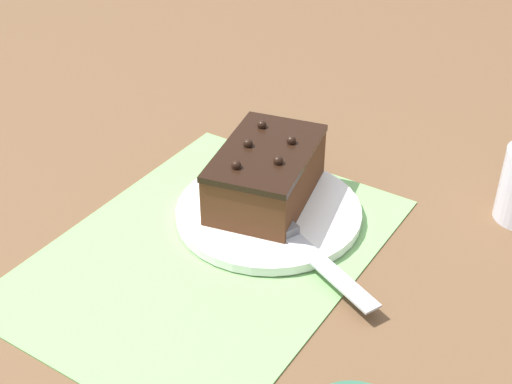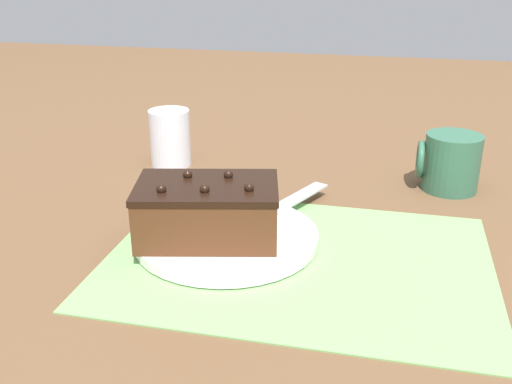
% 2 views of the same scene
% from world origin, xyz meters
% --- Properties ---
extents(ground_plane, '(3.00, 3.00, 0.00)m').
position_xyz_m(ground_plane, '(0.00, 0.00, 0.00)').
color(ground_plane, brown).
extents(placemat_woven, '(0.46, 0.34, 0.00)m').
position_xyz_m(placemat_woven, '(0.00, 0.00, 0.00)').
color(placemat_woven, '#7AB266').
rests_on(placemat_woven, ground_plane).
extents(cake_plate, '(0.23, 0.23, 0.01)m').
position_xyz_m(cake_plate, '(0.10, -0.02, 0.01)').
color(cake_plate, white).
rests_on(cake_plate, placemat_woven).
extents(chocolate_cake, '(0.19, 0.14, 0.08)m').
position_xyz_m(chocolate_cake, '(0.12, -0.01, 0.05)').
color(chocolate_cake, '#512D19').
rests_on(chocolate_cake, cake_plate).
extents(serving_knife, '(0.11, 0.20, 0.01)m').
position_xyz_m(serving_knife, '(0.06, -0.08, 0.02)').
color(serving_knife, slate).
rests_on(serving_knife, cake_plate).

